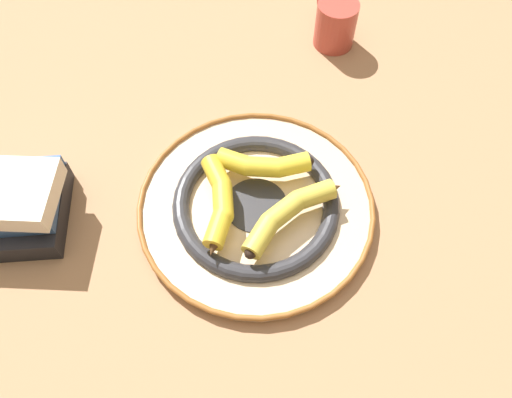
% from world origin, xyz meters
% --- Properties ---
extents(ground_plane, '(2.80, 2.80, 0.00)m').
position_xyz_m(ground_plane, '(0.00, 0.00, 0.00)').
color(ground_plane, '#A87A56').
extents(decorative_bowl, '(0.38, 0.38, 0.03)m').
position_xyz_m(decorative_bowl, '(-0.03, 0.02, 0.01)').
color(decorative_bowl, beige).
rests_on(decorative_bowl, ground_plane).
extents(banana_a, '(0.14, 0.13, 0.03)m').
position_xyz_m(banana_a, '(0.01, 0.06, 0.05)').
color(banana_a, yellow).
rests_on(banana_a, decorative_bowl).
extents(banana_b, '(0.20, 0.06, 0.03)m').
position_xyz_m(banana_b, '(-0.01, -0.04, 0.05)').
color(banana_b, gold).
rests_on(banana_b, decorative_bowl).
extents(banana_c, '(0.12, 0.16, 0.03)m').
position_xyz_m(banana_c, '(-0.08, 0.04, 0.05)').
color(banana_c, gold).
rests_on(banana_c, decorative_bowl).
extents(book_stack, '(0.24, 0.23, 0.10)m').
position_xyz_m(book_stack, '(-0.35, 0.24, 0.05)').
color(book_stack, black).
rests_on(book_stack, ground_plane).
extents(coffee_mug, '(0.08, 0.13, 0.09)m').
position_xyz_m(coffee_mug, '(0.34, 0.25, 0.05)').
color(coffee_mug, '#B24238').
rests_on(coffee_mug, ground_plane).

